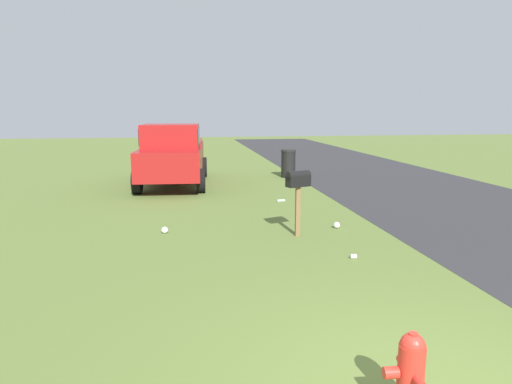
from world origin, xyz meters
TOP-DOWN VIEW (x-y plane):
  - road_asphalt at (6.00, -5.26)m, footprint 60.00×6.34m
  - fire_hydrant at (0.05, 0.22)m, footprint 0.43×0.40m
  - mailbox at (5.47, -0.15)m, footprint 0.36×0.54m
  - pickup_truck at (12.24, 2.52)m, footprint 5.21×2.46m
  - trash_bin at (13.45, -1.78)m, footprint 0.57×0.57m
  - litter_bag_by_mailbox at (5.92, -1.15)m, footprint 0.14×0.14m
  - litter_bottle_midfield_b at (8.90, -0.53)m, footprint 0.09×0.23m
  - litter_bag_near_hydrant at (6.08, 2.56)m, footprint 0.14×0.14m
  - litter_cup_far_scatter at (3.92, -0.77)m, footprint 0.09×0.11m

SIDE VIEW (x-z plane):
  - road_asphalt at x=6.00m, z-range 0.00..0.01m
  - litter_bottle_midfield_b at x=8.90m, z-range 0.00..0.07m
  - litter_cup_far_scatter at x=3.92m, z-range 0.00..0.08m
  - litter_bag_by_mailbox at x=5.92m, z-range 0.00..0.14m
  - litter_bag_near_hydrant at x=6.08m, z-range 0.00..0.14m
  - fire_hydrant at x=0.05m, z-range -0.01..0.70m
  - trash_bin at x=13.45m, z-range 0.00..1.06m
  - mailbox at x=5.47m, z-range 0.40..1.75m
  - pickup_truck at x=12.24m, z-range 0.06..2.15m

